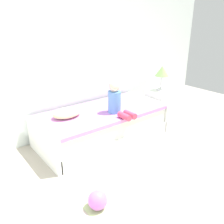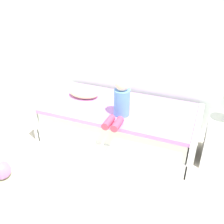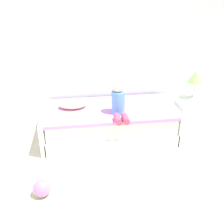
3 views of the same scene
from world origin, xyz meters
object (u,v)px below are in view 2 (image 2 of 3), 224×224
at_px(bed, 119,123).
at_px(toy_ball, 2,170).
at_px(nightstand, 224,142).
at_px(child_figure, 121,102).
at_px(pillow, 84,92).

bearing_deg(bed, toy_ball, -127.70).
bearing_deg(toy_ball, nightstand, 27.92).
bearing_deg(child_figure, pillow, 153.98).
relative_size(nightstand, pillow, 1.36).
distance_m(child_figure, toy_ball, 1.58).
distance_m(bed, nightstand, 1.35).
bearing_deg(nightstand, bed, 179.31).
xyz_separation_m(nightstand, pillow, (-1.92, 0.12, 0.26)).
distance_m(child_figure, pillow, 0.76).
bearing_deg(bed, pillow, 170.05).
xyz_separation_m(pillow, toy_ball, (-0.39, -1.34, -0.46)).
xyz_separation_m(nightstand, toy_ball, (-2.31, -1.22, -0.19)).
height_order(child_figure, toy_ball, child_figure).
relative_size(bed, nightstand, 3.52).
bearing_deg(pillow, toy_ball, -106.16).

